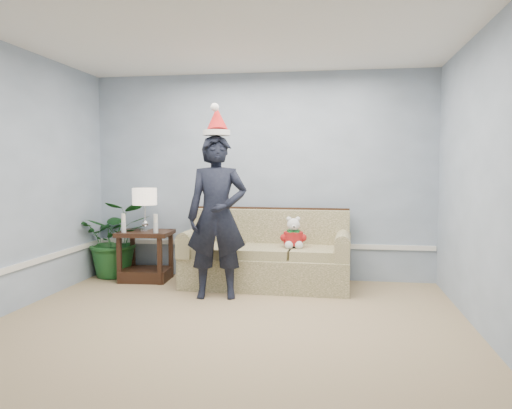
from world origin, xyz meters
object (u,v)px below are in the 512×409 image
object	(u,v)px
houseplant	(116,239)
man	(217,217)
side_table	(146,261)
sofa	(267,258)
teddy_bear	(293,236)
table_lamp	(145,198)

from	to	relation	value
houseplant	man	world-z (taller)	man
man	side_table	bearing A→B (deg)	138.51
sofa	teddy_bear	size ratio (longest dim) A/B	5.36
houseplant	teddy_bear	size ratio (longest dim) A/B	2.68
side_table	man	bearing A→B (deg)	-31.66
table_lamp	side_table	bearing A→B (deg)	91.02
houseplant	teddy_bear	world-z (taller)	houseplant
table_lamp	man	size ratio (longest dim) A/B	0.31
side_table	teddy_bear	xyz separation A→B (m)	(1.93, -0.14, 0.39)
houseplant	sofa	bearing A→B (deg)	-5.13
table_lamp	teddy_bear	world-z (taller)	table_lamp
houseplant	teddy_bear	xyz separation A→B (m)	(2.41, -0.30, 0.12)
sofa	table_lamp	size ratio (longest dim) A/B	3.67
teddy_bear	sofa	bearing A→B (deg)	152.78
man	teddy_bear	world-z (taller)	man
side_table	table_lamp	distance (m)	0.82
teddy_bear	man	bearing A→B (deg)	-154.70
side_table	teddy_bear	size ratio (longest dim) A/B	1.84
side_table	table_lamp	xyz separation A→B (m)	(0.00, -0.01, 0.82)
side_table	sofa	bearing A→B (deg)	-1.01
side_table	teddy_bear	world-z (taller)	teddy_bear
man	sofa	bearing A→B (deg)	44.52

